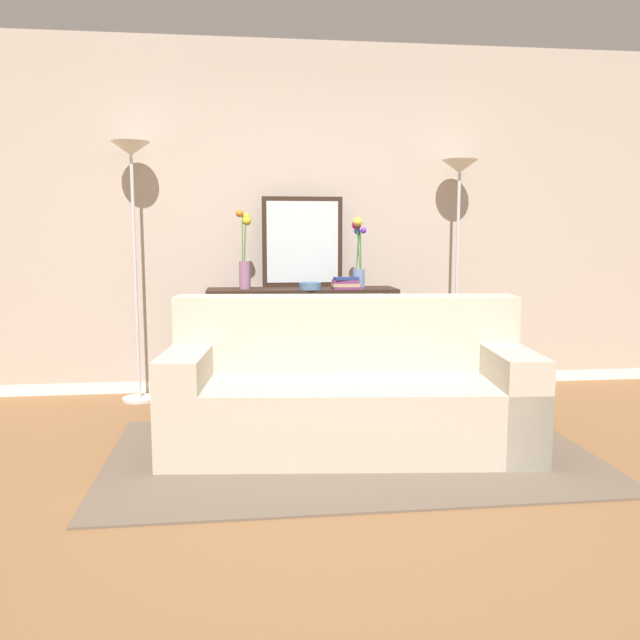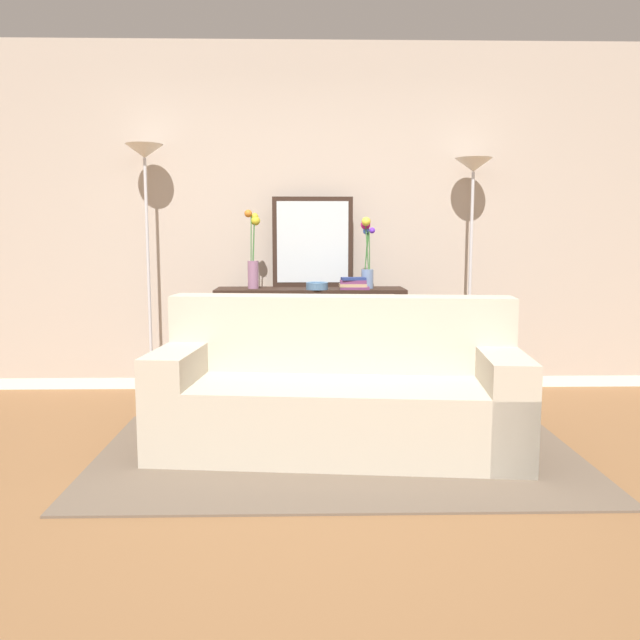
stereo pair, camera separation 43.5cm
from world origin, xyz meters
name	(u,v)px [view 1 (the left image)]	position (x,y,z in m)	size (l,w,h in m)	color
ground_plane	(338,501)	(0.00, 0.00, -0.01)	(16.00, 16.00, 0.02)	brown
back_wall	(295,220)	(0.00, 2.36, 1.37)	(12.00, 0.15, 2.75)	white
area_rug	(351,454)	(0.17, 0.61, 0.01)	(2.73, 1.61, 0.01)	brown
couch	(348,394)	(0.17, 0.77, 0.32)	(2.16, 1.06, 0.88)	#BCB29E
console_table	(302,322)	(0.02, 1.97, 0.59)	(1.43, 0.38, 0.85)	black
floor_lamp_left	(133,199)	(-1.22, 2.06, 1.51)	(0.28, 0.28, 1.92)	silver
floor_lamp_right	(459,211)	(1.26, 2.06, 1.44)	(0.28, 0.28, 1.83)	silver
wall_mirror	(302,242)	(0.04, 2.13, 1.20)	(0.62, 0.02, 0.69)	black
vase_tall_flowers	(245,256)	(-0.41, 1.96, 1.10)	(0.12, 0.10, 0.59)	gray
vase_short_flowers	(358,255)	(0.45, 1.95, 1.10)	(0.10, 0.13, 0.53)	#6B84AD
fruit_bowl	(310,286)	(0.07, 1.85, 0.88)	(0.16, 0.16, 0.06)	#4C7093
book_stack	(346,284)	(0.34, 1.86, 0.89)	(0.23, 0.14, 0.09)	#6B3360
book_row_under_console	(243,392)	(-0.43, 1.97, 0.06)	(0.27, 0.17, 0.13)	tan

